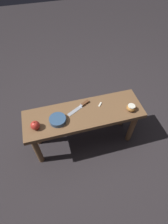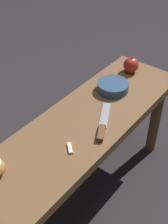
# 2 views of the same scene
# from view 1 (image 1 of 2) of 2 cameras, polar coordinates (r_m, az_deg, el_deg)

# --- Properties ---
(ground_plane) EXTENTS (8.00, 8.00, 0.00)m
(ground_plane) POSITION_cam_1_polar(r_m,az_deg,el_deg) (1.92, -0.05, -9.20)
(ground_plane) COLOR #2D282B
(wooden_bench) EXTENTS (1.06, 0.33, 0.48)m
(wooden_bench) POSITION_cam_1_polar(r_m,az_deg,el_deg) (1.59, -0.06, -2.22)
(wooden_bench) COLOR brown
(wooden_bench) RESTS_ON ground_plane
(knife) EXTENTS (0.22, 0.14, 0.02)m
(knife) POSITION_cam_1_polar(r_m,az_deg,el_deg) (1.57, -0.75, 2.12)
(knife) COLOR #9EA0A5
(knife) RESTS_ON wooden_bench
(apple_whole) EXTENTS (0.08, 0.08, 0.08)m
(apple_whole) POSITION_cam_1_polar(r_m,az_deg,el_deg) (1.45, -15.67, -4.21)
(apple_whole) COLOR red
(apple_whole) RESTS_ON wooden_bench
(apple_cut) EXTENTS (0.08, 0.08, 0.05)m
(apple_cut) POSITION_cam_1_polar(r_m,az_deg,el_deg) (1.58, 15.12, 1.37)
(apple_cut) COLOR #B27233
(apple_cut) RESTS_ON wooden_bench
(apple_slice_near_knife) EXTENTS (0.05, 0.05, 0.01)m
(apple_slice_near_knife) POSITION_cam_1_polar(r_m,az_deg,el_deg) (1.59, 5.24, 2.48)
(apple_slice_near_knife) COLOR white
(apple_slice_near_knife) RESTS_ON wooden_bench
(bowl) EXTENTS (0.14, 0.14, 0.04)m
(bowl) POSITION_cam_1_polar(r_m,az_deg,el_deg) (1.47, -8.58, -2.55)
(bowl) COLOR #335175
(bowl) RESTS_ON wooden_bench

